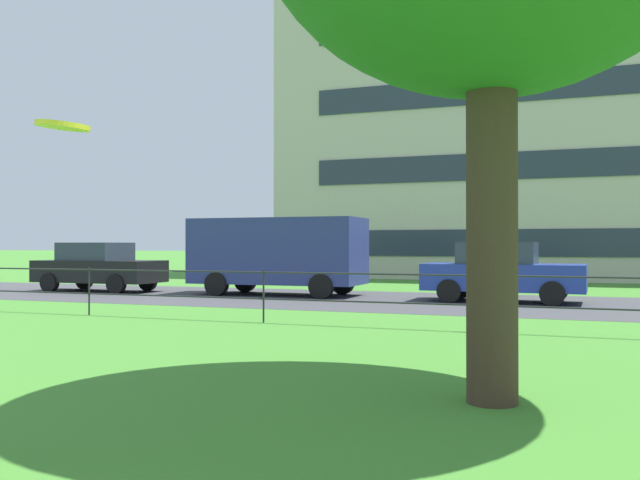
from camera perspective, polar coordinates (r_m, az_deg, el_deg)
street_strip at (r=18.46m, az=2.99°, el=-4.95°), size 80.00×6.68×0.01m
park_fence at (r=13.00m, az=-4.71°, el=-3.92°), size 32.14×0.04×1.00m
frisbee at (r=3.77m, az=-20.58°, el=8.86°), size 0.28×0.28×0.05m
car_black_center at (r=22.73m, az=-17.92°, el=-2.13°), size 4.00×1.82×1.54m
panel_van_far_right at (r=20.09m, az=-3.50°, el=-0.97°), size 5.01×2.13×2.24m
car_blue_right at (r=18.24m, az=14.88°, el=-2.56°), size 4.06×1.92×1.54m
apartment_building_background at (r=34.84m, az=22.18°, el=12.98°), size 28.09×11.02×19.03m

